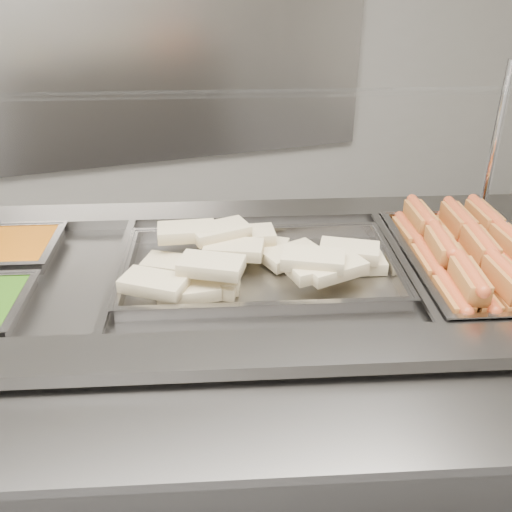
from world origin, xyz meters
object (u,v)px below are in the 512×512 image
object	(u,v)px
sneeze_guard	(232,100)
pan_wraps	(260,273)
pan_hotdogs	(473,271)
steam_counter	(239,399)

from	to	relation	value
sneeze_guard	pan_wraps	world-z (taller)	sneeze_guard
sneeze_guard	pan_wraps	bearing A→B (deg)	-89.33
pan_hotdogs	pan_wraps	distance (m)	0.61
steam_counter	pan_hotdogs	distance (m)	0.81
steam_counter	pan_hotdogs	bearing A→B (deg)	-14.68
steam_counter	pan_wraps	xyz separation A→B (m)	(0.06, -0.02, 0.46)
steam_counter	sneeze_guard	xyz separation A→B (m)	(0.06, 0.23, 0.88)
pan_hotdogs	pan_wraps	size ratio (longest dim) A/B	0.81
sneeze_guard	steam_counter	bearing A→B (deg)	-104.68
pan_hotdogs	sneeze_guard	bearing A→B (deg)	146.04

